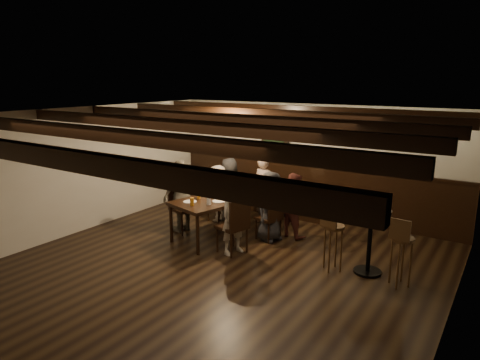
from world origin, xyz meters
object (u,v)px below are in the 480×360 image
Objects in this scene: chair_right_near at (269,226)px; person_left_near at (218,193)px; person_left_far at (182,196)px; high_top_table at (370,231)px; person_bench_right at (293,205)px; dining_table at (225,200)px; chair_left_near at (219,208)px; person_right_far at (234,213)px; person_bench_centre at (264,190)px; chair_left_far at (184,216)px; bar_stool_left at (333,247)px; chair_right_far at (233,236)px; person_bench_left at (229,187)px; person_right_near at (271,206)px; bar_stool_right at (401,260)px.

person_left_near reaches higher than chair_right_near.
person_left_far is 1.39× the size of high_top_table.
person_left_far is (-1.93, -0.91, 0.10)m from person_bench_right.
dining_table is 0.95m from chair_left_near.
person_right_far reaches higher than person_left_far.
person_bench_centre is 2.77m from high_top_table.
chair_left_far is at bearing 122.03° from chair_right_near.
chair_left_far is 0.69× the size of person_bench_centre.
chair_left_near is 0.90m from chair_left_far.
bar_stool_left is at bearing -157.69° from high_top_table.
bar_stool_left is at bearing 160.09° from person_bench_centre.
chair_right_far is 0.68× the size of person_left_far.
chair_left_far is 1.70m from chair_right_near.
person_left_near is at bearing -90.00° from chair_left_near.
person_bench_left reaches higher than person_bench_right.
high_top_table is at bearing -87.29° from person_right_near.
person_right_far is at bearing 83.66° from person_bench_right.
person_left_far is at bearing -174.06° from bar_stool_right.
high_top_table is at bearing -63.24° from person_right_far.
bar_stool_right is (1.00, 0.05, 0.00)m from bar_stool_left.
person_bench_centre is 0.92m from person_bench_right.
person_bench_left is at bearing 50.71° from person_right_far.
person_left_far is 1.75m from person_right_near.
chair_left_near reaches higher than dining_table.
person_right_far reaches higher than chair_right_near.
person_bench_right is 1.56m from bar_stool_left.
person_left_far reaches higher than person_bench_right.
person_left_near is (0.04, -0.47, -0.04)m from person_bench_left.
dining_table is 1.73× the size of person_bench_left.
dining_table is at bearing -178.64° from bar_stool_right.
person_left_near is at bearing 90.00° from chair_right_near.
person_right_far is (1.21, -1.23, 0.44)m from chair_left_near.
person_bench_right is 1.18× the size of bar_stool_left.
bar_stool_left is at bearing -170.82° from bar_stool_right.
dining_table is 2.25× the size of chair_right_far.
bar_stool_left is (1.46, -0.60, 0.12)m from chair_right_near.
person_bench_centre is 1.20× the size of person_left_near.
person_right_far is at bearing -167.18° from high_top_table.
chair_right_near is (1.61, 0.53, -0.03)m from chair_left_far.
chair_right_far is 0.79× the size of person_bench_right.
high_top_table reaches higher than chair_left_near.
bar_stool_right is (3.27, -0.28, -0.31)m from dining_table.
person_bench_left is 1.36m from person_left_far.
bar_stool_right reaches higher than dining_table.
person_bench_left is (-1.46, 0.83, 0.37)m from chair_right_near.
chair_right_far is 1.75m from person_left_near.
person_left_near reaches higher than chair_left_far.
person_right_far reaches higher than chair_right_far.
person_right_far reaches higher than bar_stool_left.
person_bench_left is at bearing 167.04° from bar_stool_right.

